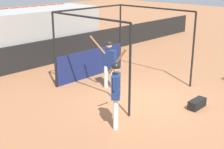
{
  "coord_description": "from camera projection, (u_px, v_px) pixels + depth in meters",
  "views": [
    {
      "loc": [
        -7.77,
        -5.76,
        4.03
      ],
      "look_at": [
        -1.11,
        0.6,
        1.02
      ],
      "focal_mm": 50.0,
      "sensor_mm": 36.0,
      "label": 1
    }
  ],
  "objects": [
    {
      "name": "bleacher_section",
      "position": [
        28.0,
        35.0,
        14.69
      ],
      "size": [
        7.05,
        2.4,
        2.43
      ],
      "color": "#9E9E99",
      "rests_on": "ground"
    },
    {
      "name": "batting_cage",
      "position": [
        103.0,
        50.0,
        11.91
      ],
      "size": [
        3.56,
        3.61,
        2.78
      ],
      "color": "black",
      "rests_on": "ground"
    },
    {
      "name": "player_batter",
      "position": [
        109.0,
        60.0,
        11.14
      ],
      "size": [
        0.54,
        0.89,
        1.92
      ],
      "rotation": [
        0.0,
        0.0,
        1.75
      ],
      "color": "white",
      "rests_on": "ground"
    },
    {
      "name": "player_waiting",
      "position": [
        116.0,
        88.0,
        8.19
      ],
      "size": [
        0.65,
        0.74,
        2.15
      ],
      "rotation": [
        0.0,
        0.0,
        0.69
      ],
      "color": "white",
      "rests_on": "ground"
    },
    {
      "name": "equipment_bag",
      "position": [
        197.0,
        104.0,
        9.72
      ],
      "size": [
        0.7,
        0.28,
        0.28
      ],
      "color": "black",
      "rests_on": "ground"
    },
    {
      "name": "ground_plane",
      "position": [
        148.0,
        100.0,
        10.37
      ],
      "size": [
        60.0,
        60.0,
        0.0
      ],
      "primitive_type": "plane",
      "color": "#9E6642"
    },
    {
      "name": "outfield_wall",
      "position": [
        44.0,
        53.0,
        14.06
      ],
      "size": [
        24.0,
        0.12,
        1.15
      ],
      "color": "black",
      "rests_on": "ground"
    }
  ]
}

